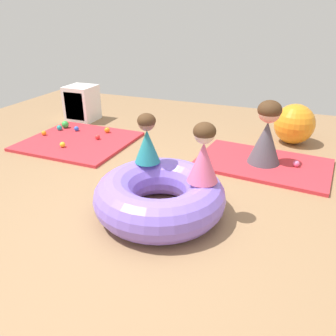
{
  "coord_description": "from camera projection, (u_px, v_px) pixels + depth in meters",
  "views": [
    {
      "loc": [
        1.16,
        -2.34,
        1.67
      ],
      "look_at": [
        0.14,
        0.24,
        0.37
      ],
      "focal_mm": 36.27,
      "sensor_mm": 36.0,
      "label": 1
    }
  ],
  "objects": [
    {
      "name": "ground_plane",
      "position": [
        144.0,
        213.0,
        3.07
      ],
      "size": [
        8.0,
        8.0,
        0.0
      ],
      "primitive_type": "plane",
      "color": "#93704C"
    },
    {
      "name": "gym_mat_front",
      "position": [
        79.0,
        141.0,
        4.67
      ],
      "size": [
        1.41,
        1.3,
        0.04
      ],
      "primitive_type": "cube",
      "rotation": [
        0.0,
        0.0,
        -0.02
      ],
      "color": "red",
      "rests_on": "ground"
    },
    {
      "name": "gym_mat_far_right",
      "position": [
        263.0,
        164.0,
        3.99
      ],
      "size": [
        1.58,
        1.1,
        0.04
      ],
      "primitive_type": "cube",
      "rotation": [
        0.0,
        0.0,
        -0.1
      ],
      "color": "red",
      "rests_on": "ground"
    },
    {
      "name": "inflatable_cushion",
      "position": [
        160.0,
        196.0,
        2.98
      ],
      "size": [
        1.16,
        1.16,
        0.36
      ],
      "primitive_type": "torus",
      "color": "#8466E0",
      "rests_on": "ground"
    },
    {
      "name": "child_in_pink",
      "position": [
        204.0,
        153.0,
        2.76
      ],
      "size": [
        0.34,
        0.34,
        0.51
      ],
      "rotation": [
        0.0,
        0.0,
        0.37
      ],
      "color": "#E5608E",
      "rests_on": "inflatable_cushion"
    },
    {
      "name": "child_in_teal",
      "position": [
        147.0,
        139.0,
        3.12
      ],
      "size": [
        0.34,
        0.34,
        0.47
      ],
      "rotation": [
        0.0,
        0.0,
        2.37
      ],
      "color": "teal",
      "rests_on": "inflatable_cushion"
    },
    {
      "name": "adult_seated",
      "position": [
        267.0,
        133.0,
        3.83
      ],
      "size": [
        0.39,
        0.39,
        0.74
      ],
      "rotation": [
        0.0,
        0.0,
        4.67
      ],
      "color": "#4C4751",
      "rests_on": "gym_mat_far_right"
    },
    {
      "name": "play_ball_orange",
      "position": [
        107.0,
        130.0,
        4.92
      ],
      "size": [
        0.08,
        0.08,
        0.08
      ],
      "primitive_type": "sphere",
      "color": "orange",
      "rests_on": "gym_mat_front"
    },
    {
      "name": "play_ball_teal",
      "position": [
        59.0,
        128.0,
        5.02
      ],
      "size": [
        0.08,
        0.08,
        0.08
      ],
      "primitive_type": "sphere",
      "color": "teal",
      "rests_on": "gym_mat_front"
    },
    {
      "name": "play_ball_yellow",
      "position": [
        63.0,
        145.0,
        4.4
      ],
      "size": [
        0.07,
        0.07,
        0.07
      ],
      "primitive_type": "sphere",
      "color": "yellow",
      "rests_on": "gym_mat_front"
    },
    {
      "name": "play_ball_pink",
      "position": [
        296.0,
        164.0,
        3.86
      ],
      "size": [
        0.07,
        0.07,
        0.07
      ],
      "primitive_type": "sphere",
      "color": "pink",
      "rests_on": "gym_mat_far_right"
    },
    {
      "name": "play_ball_red",
      "position": [
        98.0,
        137.0,
        4.67
      ],
      "size": [
        0.07,
        0.07,
        0.07
      ],
      "primitive_type": "sphere",
      "color": "red",
      "rests_on": "gym_mat_front"
    },
    {
      "name": "play_ball_blue",
      "position": [
        76.0,
        129.0,
        4.99
      ],
      "size": [
        0.07,
        0.07,
        0.07
      ],
      "primitive_type": "sphere",
      "color": "blue",
      "rests_on": "gym_mat_front"
    },
    {
      "name": "play_ball_green",
      "position": [
        65.0,
        124.0,
        5.11
      ],
      "size": [
        0.11,
        0.11,
        0.11
      ],
      "primitive_type": "sphere",
      "color": "green",
      "rests_on": "gym_mat_front"
    },
    {
      "name": "play_ball_orange_second",
      "position": [
        44.0,
        133.0,
        4.82
      ],
      "size": [
        0.07,
        0.07,
        0.07
      ],
      "primitive_type": "sphere",
      "color": "orange",
      "rests_on": "gym_mat_front"
    },
    {
      "name": "exercise_ball_large",
      "position": [
        294.0,
        124.0,
        4.56
      ],
      "size": [
        0.54,
        0.54,
        0.54
      ],
      "primitive_type": "sphere",
      "color": "orange",
      "rests_on": "ground"
    },
    {
      "name": "storage_cube",
      "position": [
        81.0,
        104.0,
        5.5
      ],
      "size": [
        0.44,
        0.44,
        0.56
      ],
      "color": "white",
      "rests_on": "ground"
    }
  ]
}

